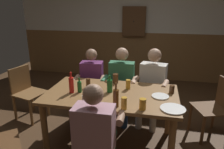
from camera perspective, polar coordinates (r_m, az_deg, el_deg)
ground_plane at (r=3.24m, az=0.11°, el=-16.98°), size 7.38×7.38×0.00m
back_wall_upper at (r=5.49m, az=6.79°, el=18.14°), size 6.15×0.12×1.36m
back_wall_wainscot at (r=5.64m, az=6.31°, el=5.12°), size 6.15×0.12×1.19m
dining_table at (r=2.85m, az=-0.15°, el=-6.82°), size 1.71×0.97×0.76m
person_0 at (r=3.62m, az=-5.53°, el=-1.53°), size 0.54×0.57×1.17m
person_1 at (r=3.49m, az=2.35°, el=-1.92°), size 0.55×0.51×1.21m
person_2 at (r=3.45m, az=10.58°, el=-2.34°), size 0.59×0.58×1.22m
person_3 at (r=2.25m, az=-4.25°, el=-14.59°), size 0.54×0.53×1.18m
chair_empty_near_left at (r=3.89m, az=-21.85°, el=-4.09°), size 0.54×0.54×0.88m
chair_empty_far_end at (r=3.42m, az=26.06°, el=-7.71°), size 0.56×0.56×0.88m
plate_0 at (r=2.48m, az=15.93°, el=-8.80°), size 0.28×0.28×0.01m
plate_1 at (r=2.76m, az=12.76°, el=-5.69°), size 0.21×0.21×0.01m
bottle_0 at (r=2.84m, az=-8.66°, el=-3.23°), size 0.06×0.06×0.20m
bottle_1 at (r=2.81m, az=-0.64°, el=-2.94°), size 0.07×0.07×0.23m
bottle_2 at (r=2.40m, az=1.03°, el=-6.23°), size 0.07×0.07×0.29m
bottle_3 at (r=2.83m, az=-10.79°, el=-2.68°), size 0.06×0.06×0.28m
pint_glass_0 at (r=2.49m, az=-7.20°, el=-6.82°), size 0.07×0.07×0.12m
pint_glass_1 at (r=2.39m, az=8.19°, el=-7.83°), size 0.08×0.08×0.13m
pint_glass_2 at (r=3.13m, az=0.95°, el=-1.08°), size 0.08×0.08×0.14m
pint_glass_3 at (r=2.37m, az=3.23°, el=-7.67°), size 0.06×0.06×0.14m
pint_glass_4 at (r=2.92m, az=4.32°, el=-2.65°), size 0.06×0.06×0.13m
pint_glass_5 at (r=2.89m, az=15.67°, el=-3.80°), size 0.07×0.07×0.10m
pint_glass_6 at (r=2.44m, az=-4.60°, el=-6.86°), size 0.06×0.06×0.15m
pint_glass_7 at (r=2.99m, az=-6.36°, el=-2.24°), size 0.06×0.06×0.12m
wall_dart_cabinet at (r=5.38m, az=5.89°, el=13.94°), size 0.56×0.15×0.70m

